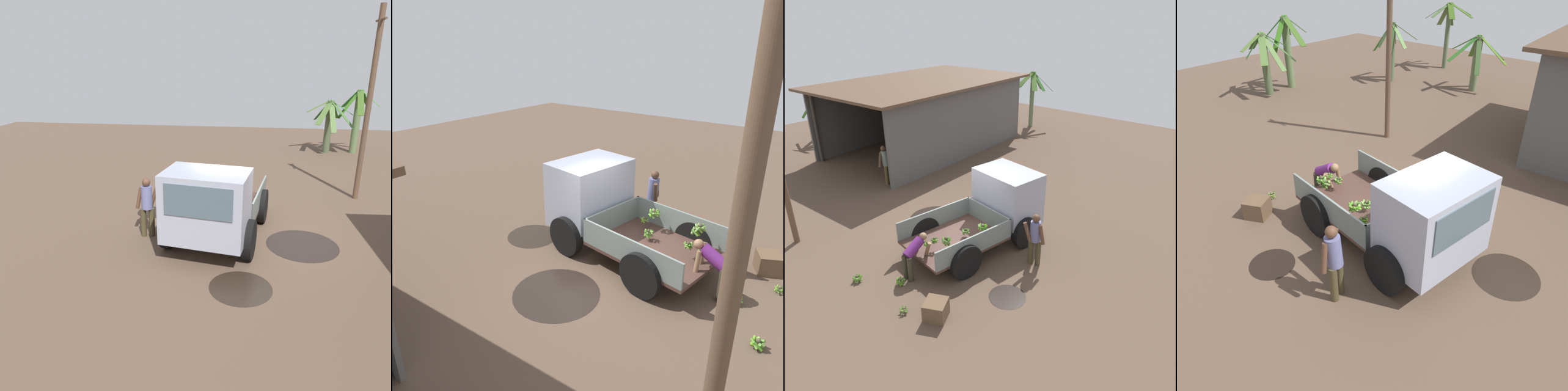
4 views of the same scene
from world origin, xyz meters
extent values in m
plane|color=brown|center=(0.00, 0.00, 0.00)|extent=(36.00, 36.00, 0.00)
cylinder|color=black|center=(-1.30, -2.96, 0.00)|extent=(0.97, 0.97, 0.01)
cylinder|color=black|center=(0.39, 1.47, 0.00)|extent=(1.86, 1.86, 0.01)
cylinder|color=black|center=(2.60, -0.08, 0.00)|extent=(1.36, 1.36, 0.01)
cube|color=#4A3128|center=(-0.82, -0.63, 0.54)|extent=(2.97, 2.40, 0.08)
cube|color=slate|center=(-0.66, 0.33, 0.87)|extent=(2.66, 0.48, 0.59)
cube|color=slate|center=(-0.97, -1.59, 0.87)|extent=(2.66, 0.48, 0.59)
cube|color=slate|center=(0.49, -0.84, 0.87)|extent=(0.37, 1.98, 0.59)
cube|color=#A4AABD|center=(1.30, -0.97, 1.33)|extent=(1.66, 2.15, 1.67)
cube|color=#4C606B|center=(1.99, -1.08, 1.67)|extent=(0.28, 1.55, 0.73)
cylinder|color=black|center=(1.26, 0.08, 0.50)|extent=(1.02, 0.38, 1.00)
cylinder|color=black|center=(0.94, -1.96, 0.50)|extent=(1.02, 0.38, 1.00)
cylinder|color=black|center=(-1.05, 0.45, 0.50)|extent=(1.02, 0.38, 1.00)
cylinder|color=black|center=(-1.38, -1.59, 0.50)|extent=(1.02, 0.38, 1.00)
sphere|color=#443D2C|center=(-1.64, -1.12, 1.18)|extent=(0.09, 0.09, 0.09)
cylinder|color=#78A649|center=(-1.68, -1.18, 1.12)|extent=(0.18, 0.14, 0.15)
cylinder|color=#407B1B|center=(-1.60, -1.19, 1.14)|extent=(0.19, 0.14, 0.11)
cylinder|color=olive|center=(-1.56, -1.13, 1.13)|extent=(0.07, 0.19, 0.13)
cylinder|color=#69A148|center=(-1.57, -1.07, 1.14)|extent=(0.16, 0.18, 0.11)
cylinder|color=#6AA13A|center=(-1.64, -1.06, 1.11)|extent=(0.18, 0.05, 0.16)
cylinder|color=olive|center=(-1.70, -1.07, 1.13)|extent=(0.16, 0.18, 0.13)
cylinder|color=olive|center=(-1.70, -1.13, 1.11)|extent=(0.07, 0.18, 0.16)
sphere|color=brown|center=(-0.38, -1.35, 1.11)|extent=(0.09, 0.09, 0.09)
cylinder|color=#7AAA41|center=(-0.46, -1.31, 1.06)|extent=(0.14, 0.22, 0.13)
cylinder|color=#4B9520|center=(-0.45, -1.39, 1.05)|extent=(0.15, 0.21, 0.15)
cylinder|color=#467C1E|center=(-0.41, -1.43, 1.05)|extent=(0.22, 0.13, 0.15)
cylinder|color=#537828|center=(-0.34, -1.43, 1.06)|extent=(0.22, 0.14, 0.14)
cylinder|color=#5DA623|center=(-0.30, -1.36, 1.04)|extent=(0.09, 0.22, 0.16)
cylinder|color=#58AA24|center=(-0.31, -1.31, 1.04)|extent=(0.14, 0.21, 0.16)
cylinder|color=#70A842|center=(-0.36, -1.28, 1.03)|extent=(0.20, 0.11, 0.19)
cylinder|color=#568834|center=(-0.42, -1.27, 1.06)|extent=(0.22, 0.14, 0.14)
sphere|color=#423B2B|center=(-1.60, -0.61, 0.95)|extent=(0.08, 0.08, 0.08)
cylinder|color=#679A3A|center=(-1.62, -0.58, 0.88)|extent=(0.13, 0.10, 0.15)
cylinder|color=#40721B|center=(-1.65, -0.61, 0.89)|extent=(0.06, 0.15, 0.14)
cylinder|color=#48772C|center=(-1.66, -0.64, 0.90)|extent=(0.10, 0.16, 0.11)
cylinder|color=#6DA82D|center=(-1.61, -0.66, 0.89)|extent=(0.14, 0.06, 0.14)
cylinder|color=#6FA840|center=(-1.58, -0.67, 0.91)|extent=(0.16, 0.09, 0.10)
cylinder|color=#5C863C|center=(-1.56, -0.63, 0.88)|extent=(0.08, 0.13, 0.15)
cylinder|color=#537734|center=(-1.54, -0.58, 0.91)|extent=(0.11, 0.16, 0.10)
cylinder|color=#568123|center=(-1.57, -0.56, 0.91)|extent=(0.16, 0.10, 0.10)
sphere|color=brown|center=(-1.89, -0.65, 0.97)|extent=(0.07, 0.07, 0.07)
cylinder|color=olive|center=(-1.95, -0.63, 0.93)|extent=(0.07, 0.15, 0.11)
cylinder|color=#72AE36|center=(-1.93, -0.68, 0.93)|extent=(0.12, 0.13, 0.12)
cylinder|color=#3D7317|center=(-1.89, -0.71, 0.94)|extent=(0.15, 0.04, 0.10)
cylinder|color=#467C25|center=(-1.84, -0.68, 0.94)|extent=(0.12, 0.15, 0.09)
cylinder|color=#4A7E23|center=(-1.84, -0.64, 0.92)|extent=(0.06, 0.14, 0.13)
cylinder|color=#4F772B|center=(-1.88, -0.60, 0.91)|extent=(0.13, 0.08, 0.14)
cylinder|color=#61A421|center=(-1.92, -0.59, 0.94)|extent=(0.15, 0.11, 0.09)
sphere|color=#4C4531|center=(-1.57, -1.08, 1.09)|extent=(0.09, 0.09, 0.09)
cylinder|color=#64913F|center=(-1.50, -1.08, 1.03)|extent=(0.06, 0.18, 0.15)
cylinder|color=#72AC44|center=(-1.57, -1.01, 1.03)|extent=(0.18, 0.05, 0.16)
cylinder|color=#4A721D|center=(-1.61, -1.05, 1.01)|extent=(0.12, 0.16, 0.18)
cylinder|color=#4E7526|center=(-1.60, -1.11, 1.01)|extent=(0.14, 0.15, 0.18)
cylinder|color=#4A7A21|center=(-1.54, -1.12, 1.01)|extent=(0.16, 0.12, 0.18)
sphere|color=brown|center=(-0.15, -1.33, 0.85)|extent=(0.07, 0.07, 0.07)
cylinder|color=#407C19|center=(-0.12, -1.38, 0.81)|extent=(0.15, 0.10, 0.11)
cylinder|color=#71B227|center=(-0.09, -1.32, 0.80)|extent=(0.05, 0.14, 0.12)
cylinder|color=#71B12A|center=(-0.12, -1.27, 0.80)|extent=(0.15, 0.09, 0.11)
cylinder|color=olive|center=(-0.19, -1.29, 0.81)|extent=(0.12, 0.14, 0.10)
cylinder|color=#689B43|center=(-0.19, -1.37, 0.81)|extent=(0.13, 0.13, 0.11)
sphere|color=#403A29|center=(-0.53, -0.81, 0.83)|extent=(0.07, 0.07, 0.07)
cylinder|color=#5D9223|center=(-0.46, -0.79, 0.77)|extent=(0.10, 0.18, 0.14)
cylinder|color=#568F34|center=(-0.50, -0.76, 0.76)|extent=(0.17, 0.11, 0.16)
cylinder|color=#56892B|center=(-0.54, -0.76, 0.75)|extent=(0.16, 0.08, 0.17)
cylinder|color=#5C8937|center=(-0.59, -0.78, 0.76)|extent=(0.13, 0.17, 0.15)
cylinder|color=#76A847|center=(-0.60, -0.85, 0.78)|extent=(0.12, 0.19, 0.12)
cylinder|color=#7FAE49|center=(-0.55, -0.89, 0.77)|extent=(0.19, 0.09, 0.13)
cylinder|color=#689B41|center=(-0.50, -0.88, 0.76)|extent=(0.18, 0.11, 0.15)
cylinder|color=#74A74A|center=(-0.48, -0.84, 0.75)|extent=(0.10, 0.16, 0.17)
cube|color=#585755|center=(10.29, 7.90, 1.70)|extent=(0.42, 5.59, 3.40)
cube|color=#585755|center=(5.36, 10.36, 1.70)|extent=(9.65, 0.66, 3.40)
cube|color=#585755|center=(5.68, 4.88, 1.70)|extent=(9.65, 0.66, 3.40)
cube|color=brown|center=(5.52, 7.62, 3.46)|extent=(10.82, 6.99, 0.12)
cylinder|color=#3F3833|center=(0.75, 9.90, 1.70)|extent=(0.16, 0.16, 3.40)
cylinder|color=#3F3833|center=(1.04, 4.81, 1.70)|extent=(0.16, 0.16, 3.40)
cylinder|color=#687C56|center=(12.76, 5.69, 1.66)|extent=(0.26, 0.26, 3.31)
cube|color=#4E7439|center=(13.21, 5.64, 2.78)|extent=(0.96, 0.34, 1.17)
cube|color=#1A501B|center=(13.27, 6.04, 2.83)|extent=(1.16, 0.87, 1.08)
cube|color=#3E773F|center=(12.78, 6.18, 2.83)|extent=(0.30, 1.00, 1.07)
cube|color=#385E20|center=(12.31, 6.11, 2.87)|extent=(1.09, 1.06, 1.01)
cube|color=#36571B|center=(12.09, 5.74, 3.00)|extent=(1.36, 0.39, 0.74)
cube|color=#548634|center=(12.37, 5.35, 2.88)|extent=(0.99, 0.92, 0.97)
cube|color=#326627|center=(12.68, 5.22, 2.85)|extent=(0.39, 0.99, 1.04)
cube|color=#335B27|center=(13.15, 5.20, 2.78)|extent=(1.01, 1.16, 1.17)
cylinder|color=#637E50|center=(2.74, 13.00, 1.35)|extent=(0.27, 0.27, 2.70)
cube|color=#265222|center=(3.29, 13.00, 2.44)|extent=(1.13, 0.28, 0.64)
cube|color=#3B5120|center=(2.98, 13.44, 2.08)|extent=(0.68, 1.00, 1.35)
cube|color=#2E612E|center=(2.50, 13.49, 2.10)|extent=(0.66, 1.08, 1.32)
cube|color=#2D5116|center=(2.18, 13.02, 2.10)|extent=(1.14, 0.27, 1.30)
cube|color=#416428|center=(2.30, 12.49, 2.09)|extent=(1.08, 1.19, 1.33)
cube|color=#2B4D24|center=(3.00, 12.51, 2.20)|extent=(0.75, 1.12, 1.11)
cylinder|color=#453D24|center=(0.39, -2.77, 0.40)|extent=(0.19, 0.19, 0.79)
cylinder|color=#453D24|center=(0.33, -2.56, 0.40)|extent=(0.19, 0.19, 0.79)
cylinder|color=slate|center=(0.34, -2.67, 1.10)|extent=(0.40, 0.37, 0.64)
sphere|color=brown|center=(0.32, -2.68, 1.53)|extent=(0.22, 0.22, 0.22)
cylinder|color=brown|center=(0.32, -2.88, 1.08)|extent=(0.16, 0.24, 0.60)
cylinder|color=brown|center=(0.18, -2.51, 1.09)|extent=(0.18, 0.30, 0.59)
cylinder|color=#363324|center=(-2.47, -0.35, 0.38)|extent=(0.15, 0.15, 0.75)
cylinder|color=#363324|center=(-2.47, -0.56, 0.38)|extent=(0.15, 0.15, 0.75)
cylinder|color=#682375|center=(-2.22, -0.46, 0.89)|extent=(0.65, 0.29, 0.53)
sphere|color=#8C6746|center=(-1.87, -0.46, 1.09)|extent=(0.21, 0.21, 0.21)
cylinder|color=#8C6746|center=(-1.94, -0.27, 0.74)|extent=(0.10, 0.20, 0.56)
cylinder|color=#8C6746|center=(-1.90, -0.65, 0.76)|extent=(0.10, 0.29, 0.55)
cylinder|color=brown|center=(1.12, 5.20, 0.41)|extent=(0.22, 0.22, 0.81)
cylinder|color=brown|center=(1.32, 5.33, 0.41)|extent=(0.22, 0.22, 0.81)
cylinder|color=gray|center=(1.20, 5.29, 1.13)|extent=(0.45, 0.47, 0.66)
sphere|color=brown|center=(1.18, 5.33, 1.56)|extent=(0.23, 0.23, 0.23)
cylinder|color=brown|center=(0.95, 5.30, 1.12)|extent=(0.34, 0.27, 0.60)
cylinder|color=brown|center=(1.33, 5.48, 1.10)|extent=(0.25, 0.21, 0.61)
sphere|color=brown|center=(-3.40, -1.38, 0.14)|extent=(0.07, 0.07, 0.07)
cylinder|color=#528235|center=(-3.43, -1.32, 0.10)|extent=(0.16, 0.10, 0.12)
cylinder|color=#58822A|center=(-3.46, -1.37, 0.09)|extent=(0.06, 0.16, 0.12)
cylinder|color=olive|center=(-3.44, -1.44, 0.11)|extent=(0.15, 0.13, 0.09)
cylinder|color=#497420|center=(-3.39, -1.43, 0.08)|extent=(0.14, 0.06, 0.15)
cylinder|color=#5E9727|center=(-3.34, -1.40, 0.09)|extent=(0.07, 0.16, 0.12)
cylinder|color=#5C8E2B|center=(-3.36, -1.33, 0.10)|extent=(0.15, 0.13, 0.12)
sphere|color=brown|center=(-2.77, -0.48, 0.18)|extent=(0.07, 0.07, 0.07)
cylinder|color=#547B29|center=(-2.78, -0.55, 0.11)|extent=(0.19, 0.06, 0.16)
cylinder|color=#5E9A29|center=(-2.73, -0.51, 0.09)|extent=(0.13, 0.15, 0.19)
cylinder|color=#74AC4B|center=(-2.69, -0.47, 0.11)|extent=(0.05, 0.19, 0.16)
cylinder|color=#4E8825|center=(-2.72, -0.44, 0.10)|extent=(0.13, 0.16, 0.18)
cylinder|color=#6AA733|center=(-2.77, -0.40, 0.12)|extent=(0.20, 0.05, 0.14)
cylinder|color=#60A831|center=(-2.82, -0.41, 0.13)|extent=(0.18, 0.16, 0.12)
cylinder|color=#5A911E|center=(-2.83, -0.48, 0.10)|extent=(0.06, 0.18, 0.17)
cylinder|color=#4F881E|center=(-2.83, -0.52, 0.11)|extent=(0.15, 0.18, 0.16)
sphere|color=#4E4733|center=(-3.44, 0.53, 0.16)|extent=(0.09, 0.09, 0.09)
cylinder|color=#588A2E|center=(-3.39, 0.59, 0.11)|extent=(0.19, 0.17, 0.13)
cylinder|color=#549C25|center=(-3.45, 0.60, 0.10)|extent=(0.19, 0.08, 0.17)
cylinder|color=#528D2F|center=(-3.50, 0.54, 0.09)|extent=(0.09, 0.18, 0.18)
cylinder|color=#568031|center=(-3.51, 0.50, 0.10)|extent=(0.12, 0.20, 0.15)
cylinder|color=#609B36|center=(-3.46, 0.46, 0.11)|extent=(0.20, 0.08, 0.15)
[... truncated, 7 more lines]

